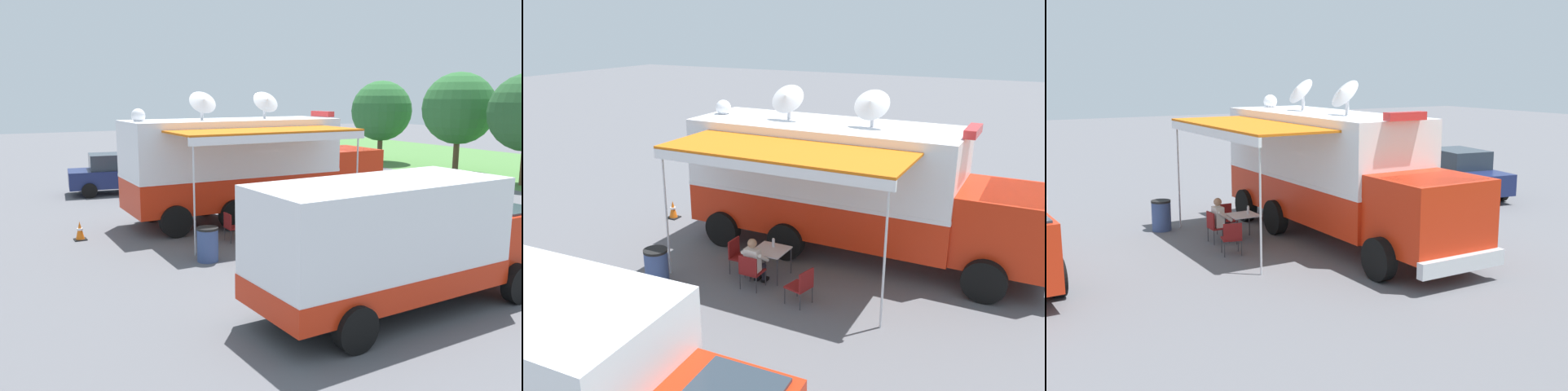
{
  "view_description": "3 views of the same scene",
  "coord_description": "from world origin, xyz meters",
  "views": [
    {
      "loc": [
        16.93,
        -7.95,
        4.33
      ],
      "look_at": [
        1.29,
        0.42,
        1.06
      ],
      "focal_mm": 37.88,
      "sensor_mm": 36.0,
      "label": 1
    },
    {
      "loc": [
        12.73,
        5.4,
        6.02
      ],
      "look_at": [
        0.69,
        -0.88,
        1.56
      ],
      "focal_mm": 36.42,
      "sensor_mm": 36.0,
      "label": 2
    },
    {
      "loc": [
        9.77,
        15.93,
        4.7
      ],
      "look_at": [
        0.25,
        -0.43,
        1.06
      ],
      "focal_mm": 45.19,
      "sensor_mm": 36.0,
      "label": 3
    }
  ],
  "objects": [
    {
      "name": "seated_responder",
      "position": [
        2.97,
        -0.48,
        0.65
      ],
      "size": [
        0.66,
        0.55,
        1.25
      ],
      "color": "silver",
      "rests_on": "ground"
    },
    {
      "name": "trash_bin",
      "position": [
        3.98,
        -2.6,
        0.46
      ],
      "size": [
        0.57,
        0.57,
        0.91
      ],
      "color": "#384C7F",
      "rests_on": "ground"
    },
    {
      "name": "traffic_cone",
      "position": [
        0.19,
        -5.17,
        0.28
      ],
      "size": [
        0.36,
        0.36,
        0.58
      ],
      "color": "black",
      "rests_on": "ground"
    },
    {
      "name": "support_truck",
      "position": [
        8.85,
        -0.51,
        1.39
      ],
      "size": [
        2.61,
        6.9,
        2.7
      ],
      "color": "white",
      "rests_on": "ground"
    },
    {
      "name": "ground_plane",
      "position": [
        0.0,
        0.0,
        0.0
      ],
      "size": [
        100.0,
        100.0,
        0.0
      ],
      "primitive_type": "plane",
      "color": "#5B5B60"
    },
    {
      "name": "lot_stripe",
      "position": [
        -3.71,
        0.64,
        0.0
      ],
      "size": [
        0.15,
        4.8,
        0.01
      ],
      "primitive_type": "cube",
      "rotation": [
        0.0,
        0.0,
        0.01
      ],
      "color": "silver",
      "rests_on": "ground"
    },
    {
      "name": "folding_chair_beside_table",
      "position": [
        2.51,
        -1.23,
        0.51
      ],
      "size": [
        0.48,
        0.48,
        0.87
      ],
      "color": "maroon",
      "rests_on": "ground"
    },
    {
      "name": "water_bottle",
      "position": [
        2.18,
        -0.4,
        0.83
      ],
      "size": [
        0.07,
        0.07,
        0.22
      ],
      "color": "silver",
      "rests_on": "folding_table"
    },
    {
      "name": "car_behind_truck",
      "position": [
        -7.37,
        -2.18,
        0.88
      ],
      "size": [
        2.43,
        4.4,
        1.76
      ],
      "color": "navy",
      "rests_on": "ground"
    },
    {
      "name": "folding_chair_at_table",
      "position": [
        3.15,
        -0.48,
        0.51
      ],
      "size": [
        0.48,
        0.48,
        0.87
      ],
      "color": "maroon",
      "rests_on": "ground"
    },
    {
      "name": "folding_table",
      "position": [
        2.35,
        -0.38,
        0.67
      ],
      "size": [
        0.8,
        0.8,
        0.73
      ],
      "color": "silver",
      "rests_on": "ground"
    },
    {
      "name": "command_truck",
      "position": [
        0.03,
        0.75,
        1.95
      ],
      "size": [
        4.9,
        9.5,
        4.53
      ],
      "color": "red",
      "rests_on": "ground"
    },
    {
      "name": "folding_chair_spare_by_truck",
      "position": [
        3.26,
        0.91,
        0.51
      ],
      "size": [
        0.58,
        0.58,
        0.87
      ],
      "color": "maroon",
      "rests_on": "ground"
    }
  ]
}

